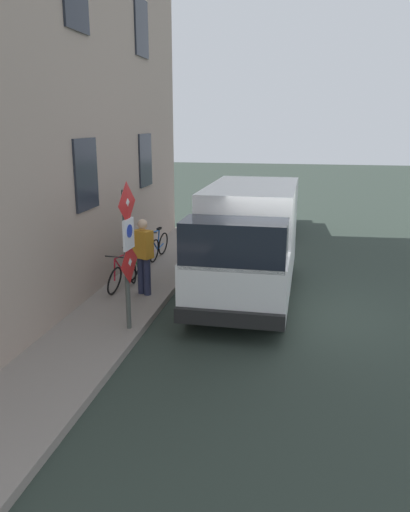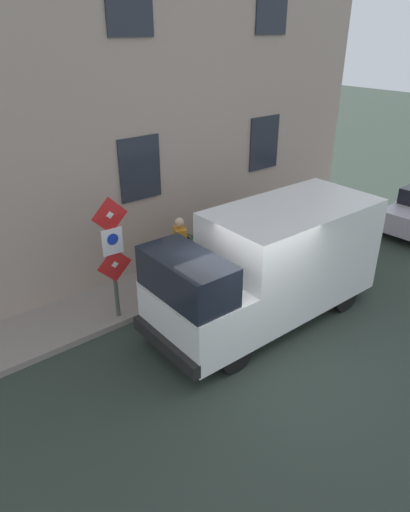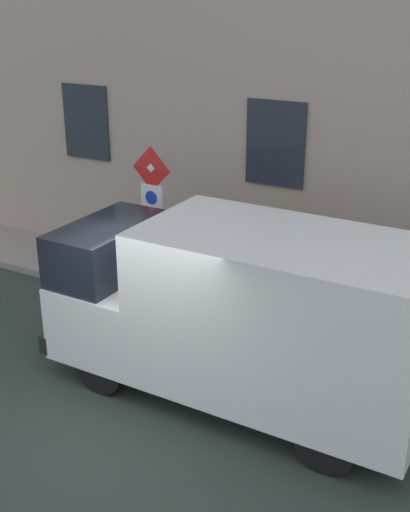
{
  "view_description": "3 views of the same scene",
  "coord_description": "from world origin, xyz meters",
  "px_view_note": "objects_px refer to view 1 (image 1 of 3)",
  "views": [
    {
      "loc": [
        -0.22,
        10.1,
        3.91
      ],
      "look_at": [
        1.72,
        -0.06,
        1.16
      ],
      "focal_mm": 35.47,
      "sensor_mm": 36.0,
      "label": 1
    },
    {
      "loc": [
        -4.87,
        5.49,
        5.86
      ],
      "look_at": [
        2.53,
        -0.56,
        1.04
      ],
      "focal_mm": 32.13,
      "sensor_mm": 36.0,
      "label": 2
    },
    {
      "loc": [
        -6.17,
        -4.39,
        5.32
      ],
      "look_at": [
        2.65,
        0.5,
        1.21
      ],
      "focal_mm": 45.75,
      "sensor_mm": 36.0,
      "label": 3
    }
  ],
  "objects_px": {
    "bicycle_blue": "(156,246)",
    "pedestrian": "(143,254)",
    "bicycle_purple": "(147,254)",
    "bicycle_green": "(137,263)",
    "delivery_van": "(248,240)",
    "bicycle_red": "(125,273)",
    "parked_hatchback": "(266,209)",
    "sign_post_stacked": "(128,243)"
  },
  "relations": [
    {
      "from": "sign_post_stacked",
      "to": "delivery_van",
      "type": "height_order",
      "value": "sign_post_stacked"
    },
    {
      "from": "sign_post_stacked",
      "to": "delivery_van",
      "type": "xyz_separation_m",
      "value": [
        -1.9,
        -2.68,
        -0.46
      ]
    },
    {
      "from": "bicycle_purple",
      "to": "pedestrian",
      "type": "height_order",
      "value": "pedestrian"
    },
    {
      "from": "parked_hatchback",
      "to": "bicycle_red",
      "type": "xyz_separation_m",
      "value": [
        2.68,
        8.16,
        -0.22
      ]
    },
    {
      "from": "delivery_van",
      "to": "parked_hatchback",
      "type": "bearing_deg",
      "value": -178.09
    },
    {
      "from": "bicycle_blue",
      "to": "bicycle_purple",
      "type": "height_order",
      "value": "same"
    },
    {
      "from": "delivery_van",
      "to": "bicycle_red",
      "type": "height_order",
      "value": "delivery_van"
    },
    {
      "from": "bicycle_purple",
      "to": "bicycle_green",
      "type": "bearing_deg",
      "value": 5.31
    },
    {
      "from": "parked_hatchback",
      "to": "pedestrian",
      "type": "relative_size",
      "value": 2.38
    },
    {
      "from": "bicycle_blue",
      "to": "bicycle_purple",
      "type": "xyz_separation_m",
      "value": [
        -0.0,
        0.88,
        0.0
      ]
    },
    {
      "from": "bicycle_green",
      "to": "delivery_van",
      "type": "bearing_deg",
      "value": 73.26
    },
    {
      "from": "parked_hatchback",
      "to": "delivery_van",
      "type": "bearing_deg",
      "value": -2.29
    },
    {
      "from": "delivery_van",
      "to": "bicycle_purple",
      "type": "height_order",
      "value": "delivery_van"
    },
    {
      "from": "sign_post_stacked",
      "to": "bicycle_purple",
      "type": "bearing_deg",
      "value": -76.93
    },
    {
      "from": "parked_hatchback",
      "to": "pedestrian",
      "type": "xyz_separation_m",
      "value": [
        2.1,
        8.49,
        0.34
      ]
    },
    {
      "from": "sign_post_stacked",
      "to": "delivery_van",
      "type": "distance_m",
      "value": 3.32
    },
    {
      "from": "pedestrian",
      "to": "parked_hatchback",
      "type": "bearing_deg",
      "value": 10.55
    },
    {
      "from": "delivery_van",
      "to": "bicycle_green",
      "type": "xyz_separation_m",
      "value": [
        2.83,
        -0.47,
        -0.82
      ]
    },
    {
      "from": "bicycle_green",
      "to": "bicycle_blue",
      "type": "bearing_deg",
      "value": 172.73
    },
    {
      "from": "delivery_van",
      "to": "parked_hatchback",
      "type": "height_order",
      "value": "delivery_van"
    },
    {
      "from": "parked_hatchback",
      "to": "bicycle_blue",
      "type": "bearing_deg",
      "value": -29.29
    },
    {
      "from": "bicycle_green",
      "to": "bicycle_red",
      "type": "height_order",
      "value": "same"
    },
    {
      "from": "parked_hatchback",
      "to": "bicycle_blue",
      "type": "relative_size",
      "value": 2.39
    },
    {
      "from": "bicycle_blue",
      "to": "delivery_van",
      "type": "bearing_deg",
      "value": 58.47
    },
    {
      "from": "sign_post_stacked",
      "to": "pedestrian",
      "type": "relative_size",
      "value": 1.54
    },
    {
      "from": "sign_post_stacked",
      "to": "bicycle_green",
      "type": "xyz_separation_m",
      "value": [
        0.93,
        -3.15,
        -1.28
      ]
    },
    {
      "from": "sign_post_stacked",
      "to": "bicycle_red",
      "type": "bearing_deg",
      "value": -67.63
    },
    {
      "from": "bicycle_red",
      "to": "bicycle_purple",
      "type": "bearing_deg",
      "value": -174.18
    },
    {
      "from": "bicycle_purple",
      "to": "bicycle_red",
      "type": "distance_m",
      "value": 1.75
    },
    {
      "from": "parked_hatchback",
      "to": "bicycle_green",
      "type": "xyz_separation_m",
      "value": [
        2.68,
        7.29,
        -0.22
      ]
    },
    {
      "from": "delivery_van",
      "to": "bicycle_blue",
      "type": "bearing_deg",
      "value": -127.33
    },
    {
      "from": "sign_post_stacked",
      "to": "bicycle_purple",
      "type": "xyz_separation_m",
      "value": [
        0.93,
        -4.02,
        -1.28
      ]
    },
    {
      "from": "parked_hatchback",
      "to": "bicycle_purple",
      "type": "xyz_separation_m",
      "value": [
        2.68,
        6.41,
        -0.22
      ]
    },
    {
      "from": "bicycle_purple",
      "to": "bicycle_red",
      "type": "xyz_separation_m",
      "value": [
        0.0,
        1.75,
        0.0
      ]
    },
    {
      "from": "bicycle_purple",
      "to": "pedestrian",
      "type": "bearing_deg",
      "value": 20.82
    },
    {
      "from": "delivery_van",
      "to": "sign_post_stacked",
      "type": "bearing_deg",
      "value": -34.63
    },
    {
      "from": "bicycle_blue",
      "to": "pedestrian",
      "type": "relative_size",
      "value": 1.0
    },
    {
      "from": "bicycle_blue",
      "to": "bicycle_green",
      "type": "height_order",
      "value": "same"
    },
    {
      "from": "bicycle_blue",
      "to": "parked_hatchback",
      "type": "bearing_deg",
      "value": 160.72
    },
    {
      "from": "bicycle_purple",
      "to": "bicycle_green",
      "type": "height_order",
      "value": "same"
    },
    {
      "from": "delivery_van",
      "to": "bicycle_red",
      "type": "relative_size",
      "value": 3.12
    },
    {
      "from": "bicycle_green",
      "to": "pedestrian",
      "type": "bearing_deg",
      "value": 18.39
    }
  ]
}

